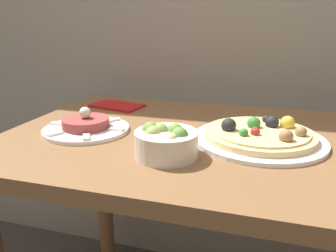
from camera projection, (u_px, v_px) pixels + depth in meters
name	position (u px, v px, depth m)	size (l,w,h in m)	color
dining_table	(201.00, 181.00, 0.88)	(1.01, 0.69, 0.76)	brown
pizza_plate	(260.00, 135.00, 0.79)	(0.32, 0.32, 0.06)	white
tartare_plate	(86.00, 126.00, 0.86)	(0.23, 0.23, 0.07)	white
small_bowl	(166.00, 142.00, 0.70)	(0.14, 0.14, 0.07)	silver
napkin	(117.00, 106.00, 1.11)	(0.19, 0.13, 0.01)	red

